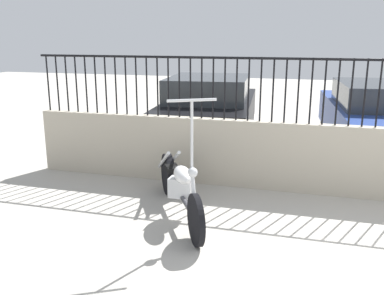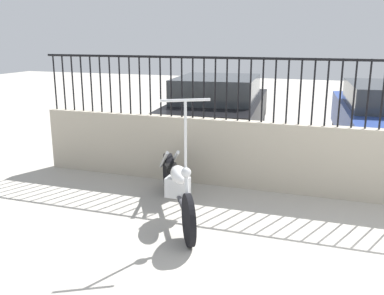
# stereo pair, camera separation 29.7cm
# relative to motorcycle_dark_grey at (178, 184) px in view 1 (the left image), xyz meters

# --- Properties ---
(motorcycle_dark_grey) EXTENTS (1.22, 2.01, 1.55)m
(motorcycle_dark_grey) POSITION_rel_motorcycle_dark_grey_xyz_m (0.00, 0.00, 0.00)
(motorcycle_dark_grey) COLOR black
(motorcycle_dark_grey) RESTS_ON ground_plane
(car_black) EXTENTS (2.17, 4.33, 1.36)m
(car_black) POSITION_rel_motorcycle_dark_grey_xyz_m (-0.57, 3.99, 0.30)
(car_black) COLOR black
(car_black) RESTS_ON ground_plane
(car_blue) EXTENTS (2.16, 4.48, 1.34)m
(car_blue) POSITION_rel_motorcycle_dark_grey_xyz_m (2.78, 3.91, 0.30)
(car_blue) COLOR black
(car_blue) RESTS_ON ground_plane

